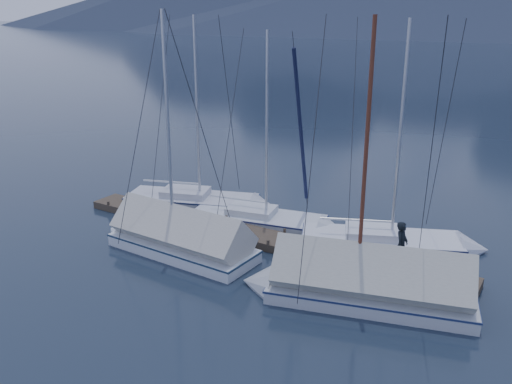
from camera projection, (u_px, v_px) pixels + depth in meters
ground at (230, 258)px, 21.44m from camera, size 1000.00×1000.00×0.00m
dock at (256, 239)px, 23.02m from camera, size 18.00×1.50×0.54m
mooring_posts at (246, 231)px, 23.19m from camera, size 15.12×1.52×0.35m
sailboat_open_left at (210, 203)px, 27.11m from camera, size 7.90×4.51×10.07m
sailboat_open_mid at (277, 222)px, 24.62m from camera, size 7.39×3.47×9.44m
sailboat_open_right at (404, 244)px, 22.31m from camera, size 7.78×4.90×9.98m
sailboat_covered_near at (352, 285)px, 18.25m from camera, size 8.22×4.31×10.23m
sailboat_covered_far at (171, 239)px, 22.03m from camera, size 7.44×3.13×10.32m
person at (401, 246)px, 19.56m from camera, size 0.44×0.67×1.81m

